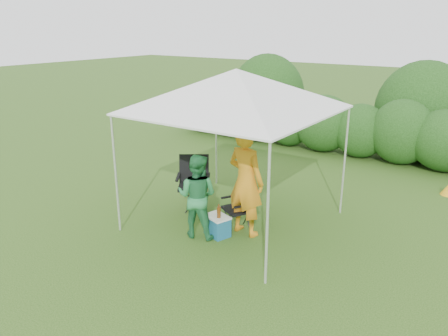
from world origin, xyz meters
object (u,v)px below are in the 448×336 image
Objects in this scene: canopy at (236,90)px; chair_left at (194,179)px; cooler at (217,225)px; man at (246,181)px; chair_right at (241,203)px; woman at (197,196)px.

canopy reaches higher than chair_left.
cooler is at bearing -84.77° from canopy.
man reaches higher than chair_left.
canopy is 1.59× the size of man.
chair_right is at bearing 88.32° from cooler.
chair_left is 0.54× the size of man.
man reaches higher than chair_right.
man reaches higher than woman.
canopy reaches higher than chair_right.
cooler is (0.28, 0.19, -0.56)m from woman.
chair_right is 0.53m from man.
canopy is 3.61× the size of chair_right.
chair_right is 0.87m from woman.
chair_left is 1.31m from woman.
man is at bearing 64.79° from cooler.
canopy is at bearing 173.58° from chair_right.
woman reaches higher than chair_left.
man is (1.49, -0.43, 0.38)m from chair_left.
woman is at bearing -104.71° from canopy.
chair_left is 0.71× the size of woman.
canopy is 1.57m from man.
canopy is 5.99× the size of cooler.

